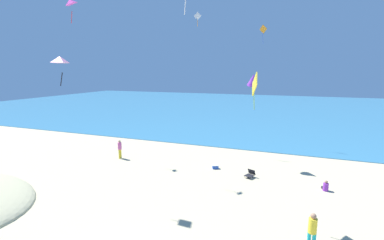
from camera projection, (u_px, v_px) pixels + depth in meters
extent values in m
plane|color=#C6B58C|center=(203.00, 184.00, 16.97)|extent=(120.00, 120.00, 0.00)
cube|color=teal|center=(264.00, 108.00, 52.39)|extent=(120.00, 60.00, 0.05)
cube|color=black|center=(249.00, 176.00, 17.92)|extent=(0.68, 0.69, 0.03)
cube|color=black|center=(252.00, 172.00, 18.10)|extent=(0.55, 0.37, 0.38)
cylinder|color=#B7B7BC|center=(251.00, 178.00, 17.65)|extent=(0.02, 0.02, 0.16)
cylinder|color=#B7B7BC|center=(245.00, 176.00, 17.99)|extent=(0.02, 0.02, 0.16)
cube|color=#2D56B7|center=(215.00, 167.00, 19.64)|extent=(0.50, 0.44, 0.24)
cube|color=white|center=(215.00, 165.00, 19.62)|extent=(0.52, 0.46, 0.04)
cylinder|color=yellow|center=(313.00, 226.00, 10.42)|extent=(0.35, 0.35, 0.61)
sphere|color=#A87A5B|center=(313.00, 216.00, 10.35)|extent=(0.22, 0.22, 0.22)
cylinder|color=yellow|center=(121.00, 154.00, 22.02)|extent=(0.13, 0.13, 0.77)
cylinder|color=yellow|center=(119.00, 154.00, 21.86)|extent=(0.13, 0.13, 0.77)
cylinder|color=#D8599E|center=(120.00, 146.00, 21.82)|extent=(0.32, 0.32, 0.57)
sphere|color=tan|center=(119.00, 141.00, 21.76)|extent=(0.21, 0.21, 0.21)
cylinder|color=purple|center=(326.00, 187.00, 15.97)|extent=(0.38, 0.38, 0.47)
sphere|color=#A87A5B|center=(326.00, 182.00, 15.92)|extent=(0.19, 0.19, 0.19)
cube|color=black|center=(324.00, 188.00, 16.19)|extent=(0.32, 0.39, 0.14)
cube|color=yellow|center=(255.00, 84.00, 12.28)|extent=(0.36, 1.07, 1.10)
cylinder|color=#99DB33|center=(254.00, 101.00, 12.42)|extent=(0.08, 0.04, 0.80)
cube|color=white|center=(197.00, 16.00, 23.41)|extent=(0.70, 0.11, 0.70)
cylinder|color=orange|center=(197.00, 23.00, 23.51)|extent=(0.04, 0.10, 0.63)
pyramid|color=pink|center=(60.00, 59.00, 9.36)|extent=(0.80, 0.74, 0.23)
cylinder|color=black|center=(61.00, 79.00, 9.48)|extent=(0.09, 0.12, 0.48)
cone|color=purple|center=(253.00, 80.00, 19.62)|extent=(1.17, 1.20, 1.05)
cylinder|color=yellow|center=(252.00, 91.00, 19.76)|extent=(0.14, 0.17, 0.83)
cylinder|color=white|center=(186.00, 0.00, 8.92)|extent=(0.10, 0.11, 0.93)
pyramid|color=#DB3DA8|center=(70.00, 2.00, 14.43)|extent=(0.89, 0.85, 0.41)
cylinder|color=red|center=(72.00, 17.00, 14.60)|extent=(0.08, 0.10, 0.65)
cube|color=orange|center=(263.00, 29.00, 25.07)|extent=(0.73, 0.47, 0.82)
cylinder|color=blue|center=(263.00, 38.00, 25.21)|extent=(0.11, 0.24, 1.04)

